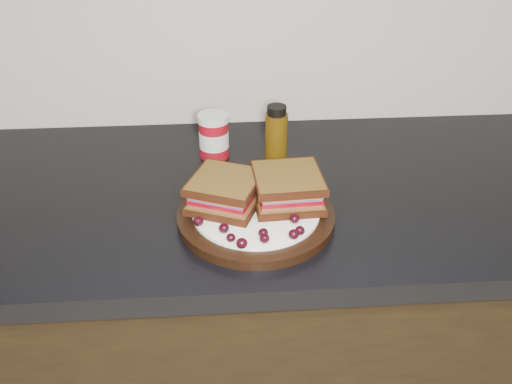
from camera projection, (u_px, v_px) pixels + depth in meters
base_cabinets at (226, 356)px, 1.36m from camera, size 3.96×0.58×0.86m
countertop at (219, 198)px, 1.12m from camera, size 3.98×0.60×0.04m
plate at (256, 216)px, 1.01m from camera, size 0.28×0.28×0.02m
sandwich_left at (225, 192)px, 1.01m from camera, size 0.15×0.15×0.05m
sandwich_right at (288, 188)px, 1.01m from camera, size 0.13×0.13×0.06m
grape_0 at (198, 221)px, 0.96m from camera, size 0.02×0.02×0.02m
grape_1 at (224, 228)px, 0.94m from camera, size 0.02×0.02×0.02m
grape_2 at (231, 238)px, 0.92m from camera, size 0.02×0.02×0.01m
grape_3 at (242, 243)px, 0.91m from camera, size 0.02×0.02×0.02m
grape_4 at (265, 238)px, 0.92m from camera, size 0.02×0.02×0.02m
grape_5 at (263, 233)px, 0.93m from camera, size 0.02×0.02×0.02m
grape_6 at (294, 234)px, 0.93m from camera, size 0.02×0.02×0.02m
grape_7 at (300, 231)px, 0.94m from camera, size 0.02×0.02×0.02m
grape_8 at (295, 219)px, 0.97m from camera, size 0.02×0.02×0.02m
grape_9 at (294, 210)px, 0.99m from camera, size 0.02×0.02×0.02m
grape_10 at (296, 202)px, 1.01m from camera, size 0.02×0.02×0.02m
grape_11 at (283, 198)px, 1.02m from camera, size 0.02×0.02×0.02m
grape_12 at (278, 188)px, 1.05m from camera, size 0.02×0.02×0.02m
grape_13 at (220, 194)px, 1.03m from camera, size 0.02×0.02×0.02m
grape_14 at (213, 203)px, 1.01m from camera, size 0.01×0.01×0.01m
grape_15 at (219, 208)px, 0.99m from camera, size 0.02×0.02×0.02m
grape_16 at (226, 193)px, 1.04m from camera, size 0.02×0.02×0.02m
grape_17 at (221, 201)px, 1.01m from camera, size 0.02×0.02×0.02m
grape_18 at (208, 205)px, 1.00m from camera, size 0.02×0.02×0.02m
condiment_jar at (214, 136)px, 1.20m from camera, size 0.08×0.08×0.10m
oil_bottle at (276, 136)px, 1.16m from camera, size 0.05×0.05×0.13m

